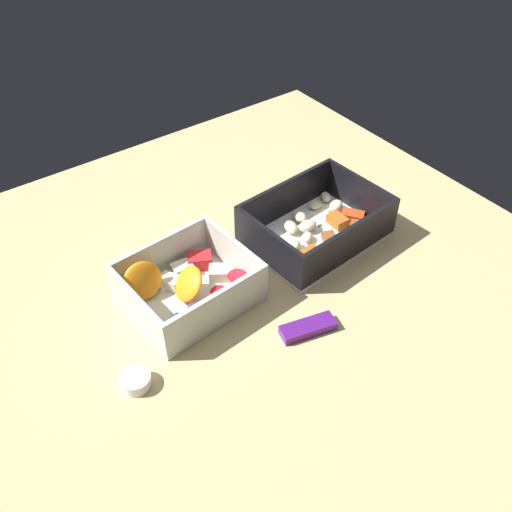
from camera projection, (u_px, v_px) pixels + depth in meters
The scene contains 5 objects.
table_surface at pixel (257, 280), 75.99cm from camera, with size 80.00×80.00×2.00cm, color tan.
pasta_container at pixel (317, 227), 79.68cm from camera, with size 19.99×15.21×6.52cm.
fruit_bowl at pixel (189, 286), 70.73cm from camera, with size 16.47×14.23×6.08cm.
candy_bar at pixel (308, 328), 67.61cm from camera, with size 7.00×2.40×1.20cm, color #51197A.
paper_cup_liner at pixel (136, 381), 61.71cm from camera, with size 3.48×3.48×1.54cm, color white.
Camera 1 is at (31.84, 43.16, 54.94)cm, focal length 38.51 mm.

